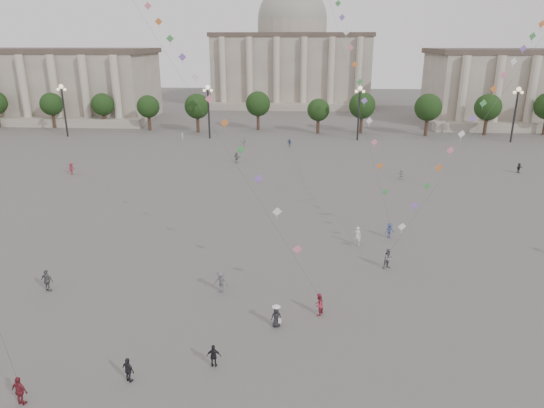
{
  "coord_description": "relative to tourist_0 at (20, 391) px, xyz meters",
  "views": [
    {
      "loc": [
        4.22,
        -27.33,
        19.07
      ],
      "look_at": [
        1.63,
        12.0,
        5.72
      ],
      "focal_mm": 32.0,
      "sensor_mm": 36.0,
      "label": 1
    }
  ],
  "objects": [
    {
      "name": "lamp_post_far_west",
      "position": [
        -34.01,
        76.49,
        6.47
      ],
      "size": [
        2.0,
        0.9,
        10.65
      ],
      "color": "#262628",
      "rests_on": "ground"
    },
    {
      "name": "hat_person",
      "position": [
        13.58,
        8.59,
        -0.07
      ],
      "size": [
        0.83,
        0.66,
        1.69
      ],
      "color": "black",
      "rests_on": "ground"
    },
    {
      "name": "tourist_0",
      "position": [
        0.0,
        0.0,
        0.0
      ],
      "size": [
        1.11,
        0.69,
        1.76
      ],
      "primitive_type": "imported",
      "rotation": [
        0.0,
        0.0,
        2.87
      ],
      "color": "maroon",
      "rests_on": "ground"
    },
    {
      "name": "person_crowd_7",
      "position": [
        29.41,
        47.69,
        -0.14
      ],
      "size": [
        1.44,
        0.85,
        1.48
      ],
      "primitive_type": "imported",
      "rotation": [
        0.0,
        0.0,
        2.81
      ],
      "color": "beige",
      "rests_on": "ground"
    },
    {
      "name": "kite_flyer_2",
      "position": [
        22.86,
        18.42,
        0.04
      ],
      "size": [
        1.12,
        1.05,
        1.83
      ],
      "primitive_type": "imported",
      "rotation": [
        0.0,
        0.0,
        0.54
      ],
      "color": "slate",
      "rests_on": "ground"
    },
    {
      "name": "tree_row",
      "position": [
        10.99,
        84.49,
        4.51
      ],
      "size": [
        137.12,
        5.12,
        8.0
      ],
      "color": "#36241B",
      "rests_on": "ground"
    },
    {
      "name": "lamp_post_far_east",
      "position": [
        55.99,
        76.49,
        6.47
      ],
      "size": [
        2.0,
        0.9,
        10.65
      ],
      "color": "#262628",
      "rests_on": "ground"
    },
    {
      "name": "person_crowd_10",
      "position": [
        -8.81,
        73.23,
        -0.04
      ],
      "size": [
        0.52,
        0.69,
        1.68
      ],
      "primitive_type": "imported",
      "rotation": [
        0.0,
        0.0,
        1.78
      ],
      "color": "beige",
      "rests_on": "ground"
    },
    {
      "name": "person_crowd_4",
      "position": [
        3.87,
        69.74,
        -0.08
      ],
      "size": [
        1.38,
        1.39,
        1.6
      ],
      "primitive_type": "imported",
      "rotation": [
        0.0,
        0.0,
        3.94
      ],
      "color": "#B3B3AF",
      "rests_on": "ground"
    },
    {
      "name": "person_crowd_6",
      "position": [
        8.91,
        13.15,
        0.06
      ],
      "size": [
        1.37,
        1.03,
        1.88
      ],
      "primitive_type": "imported",
      "rotation": [
        0.0,
        0.0,
        5.98
      ],
      "color": "#58585C",
      "rests_on": "ground"
    },
    {
      "name": "tourist_1",
      "position": [
        5.27,
        2.25,
        -0.09
      ],
      "size": [
        1.0,
        0.79,
        1.58
      ],
      "primitive_type": "imported",
      "rotation": [
        0.0,
        0.0,
        2.63
      ],
      "color": "#232127",
      "rests_on": "ground"
    },
    {
      "name": "tourist_4",
      "position": [
        10.01,
        3.94,
        -0.12
      ],
      "size": [
        0.91,
        0.42,
        1.51
      ],
      "primitive_type": "imported",
      "rotation": [
        0.0,
        0.0,
        3.2
      ],
      "color": "black",
      "rests_on": "ground"
    },
    {
      "name": "person_crowd_12",
      "position": [
        4.35,
        56.11,
        0.02
      ],
      "size": [
        1.63,
        1.47,
        1.8
      ],
      "primitive_type": "imported",
      "rotation": [
        0.0,
        0.0,
        2.45
      ],
      "color": "slate",
      "rests_on": "ground"
    },
    {
      "name": "lamp_post_mid_east",
      "position": [
        25.99,
        76.49,
        6.47
      ],
      "size": [
        2.0,
        0.9,
        10.65
      ],
      "color": "#262628",
      "rests_on": "ground"
    },
    {
      "name": "hall_central",
      "position": [
        10.99,
        135.71,
        13.35
      ],
      "size": [
        48.3,
        34.3,
        35.5
      ],
      "color": "gray",
      "rests_on": "ground"
    },
    {
      "name": "kite_train_east",
      "position": [
        39.16,
        33.41,
        19.19
      ],
      "size": [
        31.09,
        28.14,
        54.31
      ],
      "color": "#3F3F3F",
      "rests_on": "ground"
    },
    {
      "name": "lamp_post_mid_west",
      "position": [
        -4.01,
        76.49,
        6.47
      ],
      "size": [
        2.0,
        0.9,
        10.65
      ],
      "color": "#262628",
      "rests_on": "ground"
    },
    {
      "name": "person_crowd_0",
      "position": [
        12.59,
        69.01,
        -0.09
      ],
      "size": [
        0.92,
        0.39,
        1.57
      ],
      "primitive_type": "imported",
      "rotation": [
        0.0,
        0.0,
        6.28
      ],
      "color": "#384C7E",
      "rests_on": "ground"
    },
    {
      "name": "person_crowd_13",
      "position": [
        20.67,
        23.37,
        0.08
      ],
      "size": [
        0.84,
        0.75,
        1.93
      ],
      "primitive_type": "imported",
      "rotation": [
        0.0,
        0.0,
        2.62
      ],
      "color": "silver",
      "rests_on": "ground"
    },
    {
      "name": "kite_flyer_1",
      "position": [
        24.11,
        25.43,
        -0.09
      ],
      "size": [
        1.15,
        0.87,
        1.58
      ],
      "primitive_type": "imported",
      "rotation": [
        0.0,
        0.0,
        0.31
      ],
      "color": "navy",
      "rests_on": "ground"
    },
    {
      "name": "kite_flyer_0",
      "position": [
        16.58,
        10.32,
        -0.03
      ],
      "size": [
        0.95,
        1.03,
        1.7
      ],
      "primitive_type": "imported",
      "rotation": [
        0.0,
        0.0,
        4.22
      ],
      "color": "#9E2B3C",
      "rests_on": "ground"
    },
    {
      "name": "person_crowd_9",
      "position": [
        47.85,
        52.59,
        -0.13
      ],
      "size": [
        1.37,
        1.19,
        1.5
      ],
      "primitive_type": "imported",
      "rotation": [
        0.0,
        0.0,
        0.65
      ],
      "color": "#222228",
      "rests_on": "ground"
    },
    {
      "name": "tourist_3",
      "position": [
        -4.93,
        12.45,
        0.05
      ],
      "size": [
        1.17,
        0.72,
        1.86
      ],
      "primitive_type": "imported",
      "rotation": [
        0.0,
        0.0,
        2.88
      ],
      "color": "#58595C",
      "rests_on": "ground"
    },
    {
      "name": "ground",
      "position": [
        10.99,
        6.49,
        -0.88
      ],
      "size": [
        360.0,
        360.0,
        0.0
      ],
      "primitive_type": "plane",
      "color": "#504D4B",
      "rests_on": "ground"
    },
    {
      "name": "person_crowd_2",
      "position": [
        -19.27,
        47.13,
        0.03
      ],
      "size": [
        1.06,
        1.34,
        1.81
      ],
      "primitive_type": "imported",
      "rotation": [
        0.0,
        0.0,
        1.19
      ],
      "color": "maroon",
      "rests_on": "ground"
    },
    {
      "name": "kite_train_west",
      "position": [
        -2.31,
        34.42,
        21.73
      ],
      "size": [
        35.39,
        44.45,
        69.98
      ],
      "color": "#3F3F3F",
      "rests_on": "ground"
    }
  ]
}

